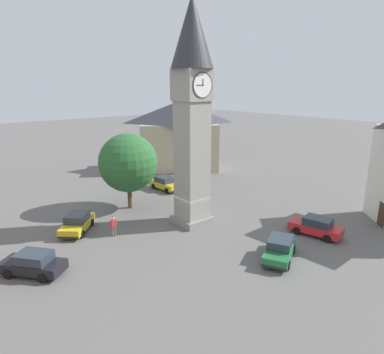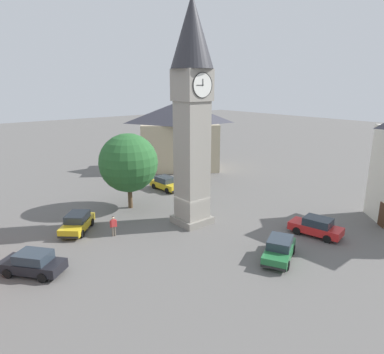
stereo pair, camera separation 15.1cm
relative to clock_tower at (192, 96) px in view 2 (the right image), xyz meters
name	(u,v)px [view 2 (the right image)]	position (x,y,z in m)	size (l,w,h in m)	color
ground_plane	(192,223)	(0.00, 0.00, -11.01)	(200.00, 200.00, 0.00)	#605E5B
clock_tower	(192,96)	(0.00, 0.00, 0.00)	(3.44, 3.44, 18.88)	gray
car_blue_kerb	(166,183)	(-3.95, -9.68, -10.25)	(2.02, 4.23, 1.53)	gold
car_silver_kerb	(77,222)	(8.59, -4.68, -10.25)	(4.01, 4.20, 1.53)	gold
car_red_corner	(33,263)	(13.43, 0.11, -10.25)	(3.91, 4.27, 1.53)	black
car_white_side	(316,227)	(-6.11, 8.47, -10.25)	(2.50, 4.39, 1.53)	red
car_black_far	(279,249)	(-0.55, 9.01, -10.25)	(4.45, 3.36, 1.53)	#236B38
pedestrian	(113,224)	(6.69, -1.85, -10.01)	(0.55, 0.29, 1.69)	#706656
tree	(128,163)	(2.30, -6.90, -6.42)	(5.71, 5.71, 7.45)	brown
building_shop_left	(180,135)	(-11.70, -17.12, -6.09)	(13.28, 12.20, 9.65)	tan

